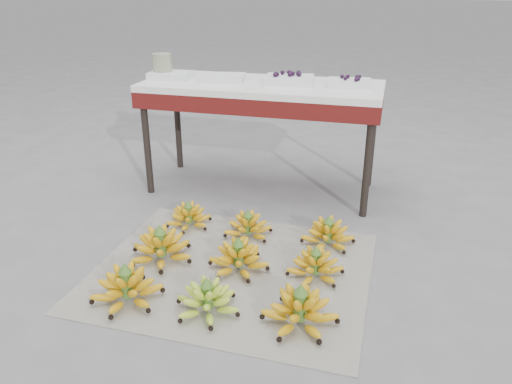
% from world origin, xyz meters
% --- Properties ---
extents(ground, '(60.00, 60.00, 0.00)m').
position_xyz_m(ground, '(0.00, 0.00, 0.00)').
color(ground, '#5C5C5E').
rests_on(ground, ground).
extents(newspaper_mat, '(1.27, 1.07, 0.01)m').
position_xyz_m(newspaper_mat, '(0.10, 0.04, 0.00)').
color(newspaper_mat, silver).
rests_on(newspaper_mat, ground).
extents(bunch_front_left, '(0.35, 0.35, 0.18)m').
position_xyz_m(bunch_front_left, '(-0.25, -0.29, 0.07)').
color(bunch_front_left, gold).
rests_on(bunch_front_left, newspaper_mat).
extents(bunch_front_center, '(0.35, 0.35, 0.16)m').
position_xyz_m(bunch_front_center, '(0.10, -0.28, 0.06)').
color(bunch_front_center, '#86B42C').
rests_on(bunch_front_center, newspaper_mat).
extents(bunch_front_right, '(0.32, 0.32, 0.18)m').
position_xyz_m(bunch_front_right, '(0.48, -0.26, 0.07)').
color(bunch_front_right, gold).
rests_on(bunch_front_right, newspaper_mat).
extents(bunch_mid_left, '(0.40, 0.40, 0.19)m').
position_xyz_m(bunch_mid_left, '(-0.25, 0.05, 0.07)').
color(bunch_mid_left, gold).
rests_on(bunch_mid_left, newspaper_mat).
extents(bunch_mid_center, '(0.35, 0.35, 0.17)m').
position_xyz_m(bunch_mid_center, '(0.13, 0.06, 0.06)').
color(bunch_mid_center, gold).
rests_on(bunch_mid_center, newspaper_mat).
extents(bunch_mid_right, '(0.31, 0.31, 0.16)m').
position_xyz_m(bunch_mid_right, '(0.48, 0.09, 0.06)').
color(bunch_mid_right, gold).
rests_on(bunch_mid_right, newspaper_mat).
extents(bunch_back_left, '(0.32, 0.32, 0.15)m').
position_xyz_m(bunch_back_left, '(-0.26, 0.41, 0.06)').
color(bunch_back_left, gold).
rests_on(bunch_back_left, newspaper_mat).
extents(bunch_back_center, '(0.25, 0.25, 0.15)m').
position_xyz_m(bunch_back_center, '(0.09, 0.38, 0.06)').
color(bunch_back_center, gold).
rests_on(bunch_back_center, newspaper_mat).
extents(bunch_back_right, '(0.27, 0.27, 0.16)m').
position_xyz_m(bunch_back_right, '(0.50, 0.40, 0.06)').
color(bunch_back_right, gold).
rests_on(bunch_back_right, newspaper_mat).
extents(vendor_table, '(1.42, 0.57, 0.68)m').
position_xyz_m(vendor_table, '(-0.01, 1.03, 0.60)').
color(vendor_table, black).
rests_on(vendor_table, ground).
extents(tray_far_left, '(0.26, 0.19, 0.04)m').
position_xyz_m(tray_far_left, '(-0.58, 1.01, 0.70)').
color(tray_far_left, silver).
rests_on(tray_far_left, vendor_table).
extents(tray_left, '(0.27, 0.21, 0.04)m').
position_xyz_m(tray_left, '(-0.25, 1.02, 0.70)').
color(tray_left, silver).
rests_on(tray_left, vendor_table).
extents(tray_right, '(0.30, 0.23, 0.07)m').
position_xyz_m(tray_right, '(0.15, 1.04, 0.71)').
color(tray_right, silver).
rests_on(tray_right, vendor_table).
extents(tray_far_right, '(0.26, 0.20, 0.06)m').
position_xyz_m(tray_far_right, '(0.50, 1.05, 0.70)').
color(tray_far_right, silver).
rests_on(tray_far_right, vendor_table).
extents(glass_jar, '(0.14, 0.14, 0.15)m').
position_xyz_m(glass_jar, '(-0.64, 1.02, 0.75)').
color(glass_jar, beige).
rests_on(glass_jar, vendor_table).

